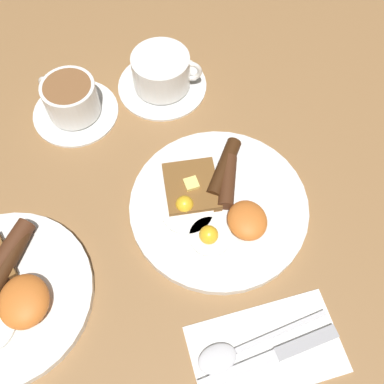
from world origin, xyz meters
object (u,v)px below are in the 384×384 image
at_px(breakfast_plate_near, 218,205).
at_px(teacup_far, 72,101).
at_px(breakfast_plate_far, 3,293).
at_px(teacup_near, 162,74).
at_px(spoon, 230,353).
at_px(knife, 278,355).

bearing_deg(breakfast_plate_near, teacup_far, 38.79).
height_order(breakfast_plate_far, teacup_near, teacup_near).
distance_m(teacup_far, spoon, 0.47).
bearing_deg(knife, breakfast_plate_far, -32.87).
height_order(teacup_near, knife, teacup_near).
xyz_separation_m(breakfast_plate_near, knife, (-0.22, -0.02, -0.01)).
height_order(teacup_far, knife, teacup_far).
height_order(breakfast_plate_near, breakfast_plate_far, breakfast_plate_far).
xyz_separation_m(teacup_far, knife, (-0.46, -0.21, -0.02)).
xyz_separation_m(breakfast_plate_far, teacup_near, (0.32, -0.29, 0.02)).
xyz_separation_m(breakfast_plate_far, knife, (-0.16, -0.34, -0.01)).
distance_m(teacup_near, teacup_far, 0.16).
bearing_deg(breakfast_plate_far, spoon, -117.87).
xyz_separation_m(breakfast_plate_far, teacup_far, (0.30, -0.13, 0.02)).
bearing_deg(breakfast_plate_far, teacup_near, -42.02).
bearing_deg(breakfast_plate_near, knife, -175.24).
distance_m(breakfast_plate_near, teacup_far, 0.30).
bearing_deg(teacup_far, spoon, -161.43).
height_order(breakfast_plate_far, teacup_far, teacup_far).
bearing_deg(breakfast_plate_far, teacup_far, -23.63).
bearing_deg(teacup_far, teacup_near, -81.75).
relative_size(breakfast_plate_far, teacup_far, 1.69).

